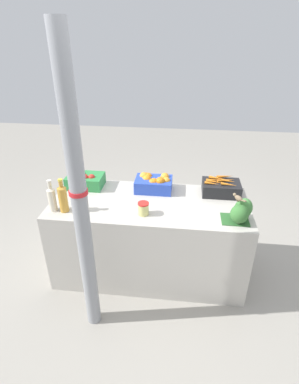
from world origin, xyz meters
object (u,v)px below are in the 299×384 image
(juice_bottle_amber, at_px, (63,198))
(carrot_crate, at_px, (221,187))
(apple_crate, at_px, (84,180))
(pickle_jar, at_px, (143,209))
(sparrow_bird, at_px, (238,198))
(orange_crate, at_px, (154,183))
(broccoli_pile, at_px, (241,211))
(support_pole, at_px, (80,206))
(juice_bottle_cloudy, at_px, (52,198))

(juice_bottle_amber, bearing_deg, carrot_crate, 19.14)
(apple_crate, relative_size, pickle_jar, 3.18)
(carrot_crate, distance_m, juice_bottle_amber, 1.43)
(apple_crate, xyz_separation_m, juice_bottle_amber, (-0.03, -0.46, 0.06))
(sparrow_bird, bearing_deg, orange_crate, 18.97)
(apple_crate, relative_size, broccoli_pile, 1.45)
(support_pole, xyz_separation_m, juice_bottle_amber, (-0.31, 0.42, -0.19))
(support_pole, bearing_deg, broccoli_pile, 21.05)
(carrot_crate, bearing_deg, juice_bottle_amber, -160.86)
(juice_bottle_cloudy, bearing_deg, apple_crate, 74.53)
(juice_bottle_amber, xyz_separation_m, pickle_jar, (0.67, 0.03, -0.07))
(juice_bottle_amber, bearing_deg, apple_crate, 86.20)
(pickle_jar, bearing_deg, broccoli_pile, -0.02)
(orange_crate, relative_size, juice_bottle_cloudy, 1.22)
(juice_bottle_amber, height_order, sparrow_bird, juice_bottle_amber)
(apple_crate, bearing_deg, pickle_jar, -34.13)
(apple_crate, xyz_separation_m, broccoli_pile, (1.43, -0.44, 0.02))
(orange_crate, xyz_separation_m, juice_bottle_cloudy, (-0.81, -0.47, 0.04))
(apple_crate, height_order, juice_bottle_amber, juice_bottle_amber)
(orange_crate, distance_m, carrot_crate, 0.64)
(apple_crate, distance_m, juice_bottle_cloudy, 0.48)
(broccoli_pile, xyz_separation_m, pickle_jar, (-0.79, 0.00, -0.04))
(carrot_crate, xyz_separation_m, sparrow_bird, (0.07, -0.45, 0.15))
(support_pole, relative_size, apple_crate, 6.41)
(juice_bottle_amber, height_order, pickle_jar, juice_bottle_amber)
(juice_bottle_cloudy, distance_m, sparrow_bird, 1.52)
(broccoli_pile, distance_m, juice_bottle_cloudy, 1.56)
(broccoli_pile, bearing_deg, sparrow_bird, -163.20)
(apple_crate, distance_m, carrot_crate, 1.32)
(carrot_crate, bearing_deg, support_pole, -139.56)
(support_pole, relative_size, juice_bottle_amber, 7.39)
(orange_crate, xyz_separation_m, pickle_jar, (-0.04, -0.44, -0.02))
(orange_crate, height_order, juice_bottle_amber, juice_bottle_amber)
(apple_crate, xyz_separation_m, orange_crate, (0.68, 0.01, 0.00))
(support_pole, distance_m, juice_bottle_amber, 0.55)
(apple_crate, distance_m, orange_crate, 0.68)
(support_pole, relative_size, carrot_crate, 6.41)
(broccoli_pile, xyz_separation_m, sparrow_bird, (-0.04, -0.01, 0.12))
(juice_bottle_cloudy, xyz_separation_m, juice_bottle_amber, (0.10, 0.00, 0.01))
(support_pole, height_order, apple_crate, support_pole)
(juice_bottle_cloudy, relative_size, pickle_jar, 2.61)
(orange_crate, bearing_deg, juice_bottle_cloudy, -149.84)
(support_pole, relative_size, juice_bottle_cloudy, 7.81)
(carrot_crate, distance_m, juice_bottle_cloudy, 1.52)
(carrot_crate, relative_size, juice_bottle_amber, 1.15)
(juice_bottle_amber, distance_m, pickle_jar, 0.68)
(support_pole, xyz_separation_m, pickle_jar, (0.37, 0.45, -0.26))
(broccoli_pile, bearing_deg, support_pole, -158.95)
(broccoli_pile, relative_size, juice_bottle_cloudy, 0.84)
(support_pole, xyz_separation_m, apple_crate, (-0.28, 0.88, -0.25))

